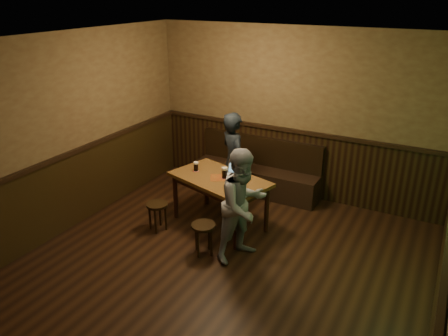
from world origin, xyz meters
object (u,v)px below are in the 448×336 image
stool_left (157,209)px  person_suit (234,162)px  bench (257,174)px  pint_right (238,183)px  person_grey (243,205)px  pint_mid (225,173)px  pint_left (196,166)px  pub_table (220,184)px  stool_right (204,230)px  laptop (236,172)px

stool_left → person_suit: size_ratio=0.27×
bench → pint_right: bench is taller
bench → person_grey: bearing=-70.8°
bench → pint_right: size_ratio=13.32×
pint_mid → pint_right: 0.38m
bench → pint_left: bearing=-108.8°
pub_table → stool_left: size_ratio=3.77×
pint_mid → person_grey: 0.87m
stool_right → pint_mid: 0.96m
person_grey → stool_left: bearing=111.2°
stool_right → person_grey: 0.66m
stool_right → pint_mid: bearing=98.3°
person_grey → bench: bearing=41.6°
pub_table → pint_right: bearing=-9.6°
bench → pint_left: size_ratio=15.03×
pub_table → pint_right: (0.39, -0.19, 0.18)m
stool_left → person_suit: person_suit is taller
stool_right → pint_mid: (-0.12, 0.81, 0.50)m
bench → stool_left: (-0.73, -1.91, 0.03)m
bench → stool_left: 2.04m
person_suit → stool_left: bearing=95.8°
pub_table → person_grey: size_ratio=1.06×
person_grey → pint_left: bearing=82.0°
stool_left → pint_left: (0.29, 0.62, 0.50)m
pint_right → person_suit: person_suit is taller
pint_left → laptop: (0.61, 0.12, -0.02)m
stool_left → pub_table: bearing=38.0°
pint_right → bench: bearing=104.3°
pub_table → person_grey: person_grey is taller
bench → pint_mid: size_ratio=13.10×
pint_mid → pint_right: size_ratio=1.02×
pub_table → pint_mid: size_ratio=9.55×
pint_mid → laptop: bearing=56.0°
laptop → pint_left: bearing=-168.2°
stool_left → pint_mid: (0.80, 0.59, 0.51)m
pint_left → laptop: 0.62m
stool_left → stool_right: 0.94m
person_suit → pub_table: bearing=132.5°
pint_left → person_suit: size_ratio=0.09×
pub_table → stool_right: 0.87m
stool_left → pint_left: 0.85m
stool_left → person_suit: 1.39m
stool_left → stool_right: (0.91, -0.22, 0.01)m
person_grey → stool_right: bearing=133.5°
bench → person_suit: (-0.06, -0.77, 0.49)m
pint_mid → stool_left: bearing=-143.4°
pint_left → pint_mid: (0.51, -0.03, 0.01)m
pint_left → person_grey: (1.11, -0.65, -0.08)m
pub_table → pint_left: pint_left is taller
bench → stool_left: size_ratio=5.17×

